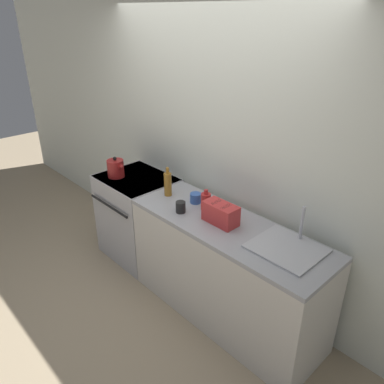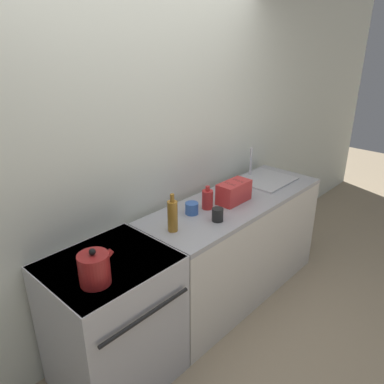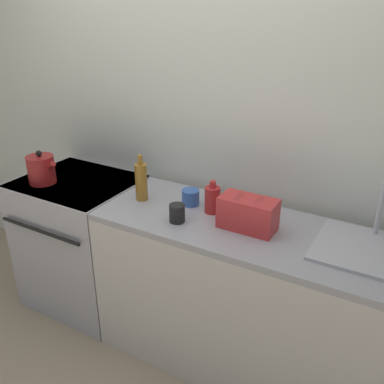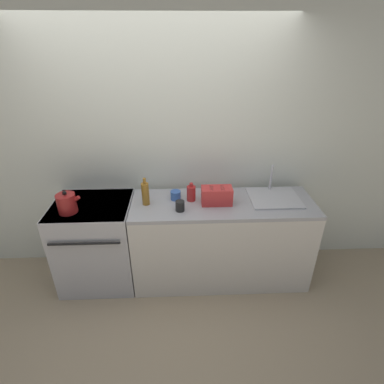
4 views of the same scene
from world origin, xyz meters
TOP-DOWN VIEW (x-y plane):
  - ground_plane at (0.00, 0.00)m, footprint 12.00×12.00m
  - wall_back at (0.00, 0.69)m, footprint 8.00×0.05m
  - stove at (-0.63, 0.32)m, footprint 0.74×0.67m
  - counter_block at (0.62, 0.30)m, footprint 1.76×0.61m
  - kettle at (-0.80, 0.19)m, footprint 0.21×0.17m
  - toaster at (0.56, 0.29)m, footprint 0.29×0.15m
  - sink_tray at (1.13, 0.36)m, footprint 0.48×0.42m
  - bottle_amber at (-0.11, 0.30)m, footprint 0.07×0.07m
  - bottle_red at (0.32, 0.36)m, footprint 0.08×0.08m
  - cup_black at (0.21, 0.17)m, footprint 0.08×0.08m
  - cup_blue at (0.17, 0.38)m, footprint 0.10×0.10m

SIDE VIEW (x-z plane):
  - ground_plane at x=0.00m, z-range 0.00..0.00m
  - counter_block at x=0.62m, z-range 0.00..0.91m
  - stove at x=-0.63m, z-range 0.01..0.92m
  - sink_tray at x=1.13m, z-range 0.78..1.06m
  - cup_blue at x=0.17m, z-range 0.91..1.00m
  - cup_black at x=0.21m, z-range 0.91..1.00m
  - bottle_red at x=0.32m, z-range 0.89..1.08m
  - toaster at x=0.56m, z-range 0.91..1.07m
  - kettle at x=-0.80m, z-range 0.89..1.11m
  - bottle_amber at x=-0.11m, z-range 0.89..1.16m
  - wall_back at x=0.00m, z-range 0.00..2.60m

